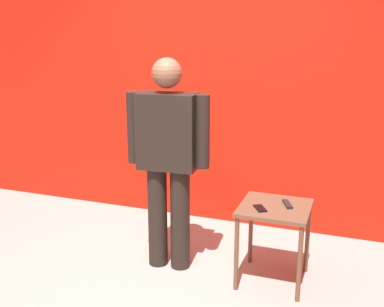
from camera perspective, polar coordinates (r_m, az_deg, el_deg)
name	(u,v)px	position (r m, az deg, el deg)	size (l,w,h in m)	color
ground_plane	(149,294)	(3.83, -5.20, -16.42)	(12.00, 12.00, 0.00)	#9E9991
back_wall_red	(215,67)	(4.80, 2.75, 10.34)	(5.66, 0.12, 3.19)	red
standing_person	(168,155)	(3.86, -2.89, -0.12)	(0.70, 0.27, 1.76)	black
side_table	(275,218)	(3.81, 9.85, -7.62)	(0.54, 0.54, 0.64)	brown
cell_phone	(260,208)	(3.70, 8.13, -6.51)	(0.07, 0.14, 0.01)	black
tv_remote	(287,204)	(3.81, 11.33, -5.95)	(0.04, 0.17, 0.02)	black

